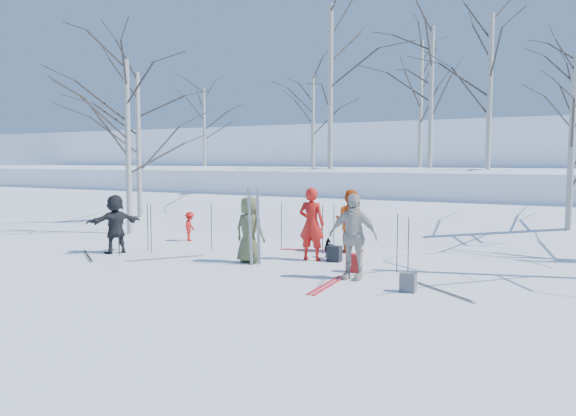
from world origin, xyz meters
The scene contains 41 objects.
ground centered at (0.00, 0.00, 0.00)m, with size 120.00×120.00×0.00m, color white.
snow_ramp centered at (0.00, 7.00, 0.15)m, with size 70.00×9.50×1.40m, color white.
snow_plateau centered at (0.00, 17.00, 1.00)m, with size 70.00×18.00×2.20m, color white.
far_hill centered at (0.00, 38.00, 2.00)m, with size 90.00×30.00×6.00m, color white.
skier_olive_center centered at (-0.45, 0.31, 0.83)m, with size 0.81×0.53×1.66m, color #474D2E.
skier_red_north centered at (0.75, 1.38, 0.93)m, with size 0.68×0.45×1.86m, color red.
skier_redor_behind centered at (1.13, 3.00, 0.87)m, with size 0.85×0.66×1.74m, color #D74C10.
skier_red_seated centered at (-4.12, 2.57, 0.47)m, with size 0.60×0.35×0.93m, color red.
skier_cream_east centered at (2.54, -0.26, 0.93)m, with size 1.09×0.45×1.85m, color beige.
skier_grey_west centered at (-4.46, -0.23, 0.81)m, with size 1.51×0.48×1.62m, color black.
dog centered at (1.11, 1.82, 0.26)m, with size 0.28×0.61×0.52m, color black.
upright_ski_left centered at (-0.24, 0.02, 0.95)m, with size 0.07×0.02×1.90m, color silver.
upright_ski_right centered at (-0.07, 0.12, 0.95)m, with size 0.07×0.02×1.90m, color silver.
ski_pair_a centered at (4.50, -0.51, 0.01)m, with size 1.59×1.37×0.02m, color silver, non-canonical shape.
ski_pair_b centered at (2.34, -1.09, 0.01)m, with size 0.35×1.91×0.02m, color red, non-canonical shape.
ski_pair_c centered at (0.13, 2.80, 0.01)m, with size 1.87×0.78×0.02m, color red, non-canonical shape.
ski_pair_d centered at (-2.67, -0.27, 0.01)m, with size 1.26×1.67×0.02m, color silver, non-canonical shape.
ski_pair_e centered at (-4.72, -0.99, 0.01)m, with size 1.66×1.28×0.02m, color silver, non-canonical shape.
ski_pole_a centered at (3.57, 0.38, 0.67)m, with size 0.02×0.02×1.34m, color black.
ski_pole_b centered at (-2.53, 1.57, 0.67)m, with size 0.02×0.02×1.34m, color black.
ski_pole_c centered at (0.85, 2.56, 0.67)m, with size 0.02×0.02×1.34m, color black.
ski_pole_d centered at (3.16, 0.89, 0.67)m, with size 0.02×0.02×1.34m, color black.
ski_pole_e centered at (-3.97, 0.50, 0.67)m, with size 0.02×0.02×1.34m, color black.
ski_pole_f centered at (-4.36, -0.21, 0.67)m, with size 0.02×0.02×1.34m, color black.
ski_pole_g centered at (-4.07, -0.49, 0.67)m, with size 0.02×0.02×1.34m, color black.
ski_pole_h centered at (-3.61, 0.25, 0.67)m, with size 0.02×0.02×1.34m, color black.
ski_pole_i centered at (0.64, 2.28, 0.67)m, with size 0.02×0.02×1.34m, color black.
ski_pole_j centered at (-0.86, 2.68, 0.67)m, with size 0.02×0.02×1.34m, color black.
backpack_red centered at (2.29, 0.46, 0.21)m, with size 0.32×0.22×0.42m, color #A41919.
backpack_grey centered at (3.94, -0.86, 0.19)m, with size 0.30×0.20×0.38m, color #515258.
backpack_dark centered at (1.36, 1.46, 0.20)m, with size 0.34×0.24×0.40m, color black.
birch_plateau_a centered at (-0.47, 15.77, 5.25)m, with size 4.86×4.86×6.09m, color silver, non-canonical shape.
birch_plateau_c centered at (6.26, 12.24, 4.34)m, with size 3.59×3.59×4.27m, color silver, non-canonical shape.
birch_plateau_d centered at (-4.68, 12.52, 4.37)m, with size 3.64×3.64×4.34m, color silver, non-canonical shape.
birch_plateau_e centered at (3.59, 10.19, 5.00)m, with size 4.52×4.52×5.60m, color silver, non-canonical shape.
birch_plateau_f centered at (-12.66, 14.69, 4.40)m, with size 3.68×3.68×4.41m, color silver, non-canonical shape.
birch_plateau_g centered at (0.83, 12.63, 5.18)m, with size 4.77×4.77×5.96m, color silver, non-canonical shape.
birch_plateau_h centered at (-2.41, 9.48, 5.48)m, with size 5.19×5.19×6.56m, color silver, non-canonical shape.
birch_edge_a centered at (-7.08, 2.98, 2.98)m, with size 4.77×4.77×5.95m, color silver, non-canonical shape.
birch_edge_d centered at (-8.68, 5.18, 2.98)m, with size 4.77×4.77×5.95m, color silver, non-canonical shape.
birch_edge_e centered at (6.45, 6.14, 2.44)m, with size 4.01×4.01×4.88m, color silver, non-canonical shape.
Camera 1 is at (7.03, -11.38, 2.56)m, focal length 35.00 mm.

